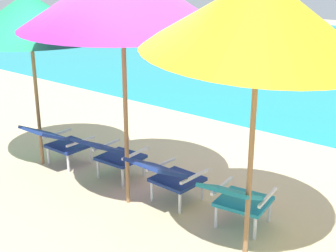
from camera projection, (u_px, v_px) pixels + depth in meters
ground_plane at (290, 118)px, 8.65m from camera, size 40.00×40.00×0.00m
lounge_chair_far_left at (59, 140)px, 6.32m from camera, size 0.56×0.88×0.68m
lounge_chair_near_left at (111, 153)px, 5.88m from camera, size 0.59×0.90×0.68m
lounge_chair_near_right at (168, 174)px, 5.24m from camera, size 0.56×0.89×0.68m
lounge_chair_far_right at (238, 197)px, 4.70m from camera, size 0.66×0.94×0.68m
beach_umbrella_left at (29, 18)px, 5.93m from camera, size 2.71×2.71×2.41m
beach_umbrella_right at (260, 14)px, 3.71m from camera, size 2.58×2.55×2.70m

